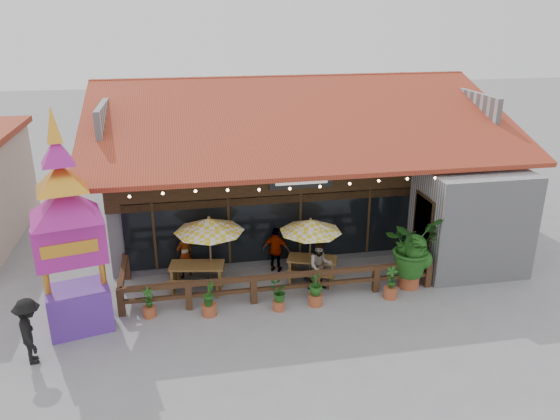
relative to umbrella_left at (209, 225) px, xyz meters
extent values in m
plane|color=gray|center=(3.71, -0.98, -2.12)|extent=(100.00, 100.00, 0.00)
cube|color=#ADADB2|center=(3.71, 6.02, -0.12)|extent=(14.00, 10.00, 4.00)
cube|color=#392612|center=(2.21, 0.94, 1.08)|extent=(11.00, 0.16, 1.60)
cube|color=black|center=(2.21, 0.92, -0.62)|extent=(10.00, 0.12, 2.40)
cube|color=tan|center=(2.21, 1.12, -0.62)|extent=(9.80, 0.05, 2.20)
cube|color=#ADADB2|center=(8.96, -0.33, -0.32)|extent=(3.50, 2.70, 3.60)
cube|color=red|center=(7.15, -0.48, -0.12)|extent=(0.06, 1.20, 1.50)
cube|color=#392612|center=(7.14, -0.48, -0.12)|extent=(0.04, 1.34, 1.64)
cube|color=#AC3C26|center=(3.71, 2.52, 2.78)|extent=(15.50, 7.05, 2.37)
cube|color=#AC3C26|center=(3.71, 9.52, 2.78)|extent=(15.50, 7.05, 2.37)
cube|color=#AC3C26|center=(3.71, 6.02, 3.90)|extent=(15.50, 0.30, 0.12)
cube|color=#ADADB2|center=(-3.29, 6.02, 2.58)|extent=(0.20, 9.00, 1.80)
cube|color=#ADADB2|center=(10.71, 6.02, 2.58)|extent=(0.20, 9.00, 1.80)
cube|color=black|center=(3.21, 0.82, 1.08)|extent=(2.20, 0.10, 0.55)
cube|color=silver|center=(3.21, 0.76, 1.08)|extent=(1.80, 0.02, 0.25)
cube|color=#392612|center=(-1.79, 0.88, -0.62)|extent=(0.08, 0.08, 2.40)
cube|color=#392612|center=(0.71, 0.88, -0.62)|extent=(0.08, 0.08, 2.40)
cube|color=#392612|center=(3.21, 0.88, -0.62)|extent=(0.08, 0.08, 2.40)
cube|color=#392612|center=(5.71, 0.88, -0.62)|extent=(0.08, 0.08, 2.40)
sphere|color=#F1BC85|center=(-2.29, -0.90, 1.43)|extent=(0.09, 0.09, 0.09)
sphere|color=#F1BC85|center=(-1.34, -0.90, 1.46)|extent=(0.09, 0.09, 0.09)
sphere|color=#F1BC85|center=(-0.39, -0.90, 1.47)|extent=(0.09, 0.09, 0.09)
sphere|color=#F1BC85|center=(0.56, -0.90, 1.45)|extent=(0.09, 0.09, 0.09)
sphere|color=#F1BC85|center=(1.51, -0.90, 1.40)|extent=(0.09, 0.09, 0.09)
sphere|color=#F1BC85|center=(2.46, -0.90, 1.38)|extent=(0.09, 0.09, 0.09)
sphere|color=#F1BC85|center=(3.41, -0.90, 1.39)|extent=(0.09, 0.09, 0.09)
sphere|color=#F1BC85|center=(4.36, -0.90, 1.43)|extent=(0.09, 0.09, 0.09)
sphere|color=#F1BC85|center=(5.31, -0.90, 1.46)|extent=(0.09, 0.09, 0.09)
sphere|color=#F1BC85|center=(6.26, -0.90, 1.47)|extent=(0.09, 0.09, 0.09)
sphere|color=#F1BC85|center=(7.21, -0.90, 1.45)|extent=(0.09, 0.09, 0.09)
cube|color=#4B2D1A|center=(-2.79, -1.48, -1.67)|extent=(0.20, 0.20, 0.90)
cube|color=#4B2D1A|center=(-0.79, -1.48, -1.67)|extent=(0.20, 0.20, 0.90)
cube|color=#4B2D1A|center=(1.21, -1.48, -1.67)|extent=(0.20, 0.20, 0.90)
cube|color=#4B2D1A|center=(3.21, -1.48, -1.67)|extent=(0.20, 0.20, 0.90)
cube|color=#4B2D1A|center=(5.21, -1.48, -1.67)|extent=(0.20, 0.20, 0.90)
cube|color=#4B2D1A|center=(7.01, -1.48, -1.67)|extent=(0.20, 0.20, 0.90)
cube|color=#4B2D1A|center=(2.11, -1.48, -1.27)|extent=(9.80, 0.16, 0.14)
cube|color=#4B2D1A|center=(2.11, -1.48, -1.67)|extent=(9.80, 0.12, 0.12)
cube|color=#4B2D1A|center=(-2.79, -0.23, -1.27)|extent=(0.16, 2.50, 0.14)
cube|color=#4B2D1A|center=(-2.79, 0.92, -1.67)|extent=(0.20, 0.20, 0.90)
cylinder|color=brown|center=(0.00, 0.00, -0.98)|extent=(0.06, 0.06, 2.29)
cone|color=yellow|center=(0.00, 0.00, 0.01)|extent=(2.37, 2.37, 0.45)
sphere|color=brown|center=(0.00, 0.00, 0.26)|extent=(0.10, 0.10, 0.10)
cylinder|color=black|center=(0.00, 0.00, -2.10)|extent=(0.44, 0.44, 0.06)
cylinder|color=brown|center=(3.30, -0.23, -1.08)|extent=(0.05, 0.05, 2.10)
cone|color=yellow|center=(3.30, -0.23, -0.17)|extent=(2.76, 2.76, 0.41)
sphere|color=brown|center=(3.30, -0.23, 0.06)|extent=(0.09, 0.09, 0.09)
cylinder|color=black|center=(3.30, -0.23, -2.10)|extent=(0.40, 0.40, 0.05)
cube|color=brown|center=(-0.47, -0.16, -1.31)|extent=(1.87, 1.12, 0.07)
cube|color=brown|center=(-1.23, -0.03, -1.72)|extent=(0.22, 0.77, 0.81)
cube|color=brown|center=(0.29, -0.29, -1.72)|extent=(0.22, 0.77, 0.81)
cube|color=brown|center=(-0.58, -0.75, -1.64)|extent=(1.78, 0.61, 0.05)
cube|color=brown|center=(-0.37, 0.44, -1.64)|extent=(1.78, 0.61, 0.05)
cube|color=brown|center=(3.37, -0.26, -1.37)|extent=(1.80, 1.27, 0.06)
cube|color=brown|center=(2.70, -0.02, -1.75)|extent=(0.32, 0.70, 0.76)
cube|color=brown|center=(4.04, -0.50, -1.75)|extent=(0.32, 0.70, 0.76)
cube|color=brown|center=(3.18, -0.79, -1.68)|extent=(1.63, 0.82, 0.05)
cube|color=brown|center=(3.56, 0.27, -1.68)|extent=(1.63, 0.82, 0.05)
cube|color=#592A9A|center=(-3.88, -1.93, -1.49)|extent=(1.95, 1.64, 1.27)
cube|color=#AC1F8A|center=(-3.88, -1.93, 0.42)|extent=(1.92, 0.71, 1.27)
cube|color=orange|center=(-3.88, -2.08, 0.42)|extent=(1.45, 0.38, 0.37)
cylinder|color=orange|center=(-4.62, -1.93, 0.21)|extent=(0.17, 0.17, 2.12)
cylinder|color=orange|center=(-3.14, -1.93, 0.21)|extent=(0.17, 0.17, 2.12)
pyramid|color=#AC1F8A|center=(-3.88, -1.93, 2.12)|extent=(3.07, 3.07, 0.85)
pyramid|color=orange|center=(-3.88, -1.93, 2.81)|extent=(2.18, 2.18, 0.74)
pyramid|color=#AC1F8A|center=(-3.88, -1.93, 3.49)|extent=(1.41, 1.41, 0.74)
pyramid|color=orange|center=(-3.88, -1.93, 4.29)|extent=(0.64, 0.64, 0.95)
cylinder|color=#9A492A|center=(6.40, -1.39, -1.88)|extent=(0.66, 0.66, 0.49)
imported|color=#245518|center=(6.40, -1.39, -0.64)|extent=(2.33, 2.25, 1.99)
sphere|color=#245518|center=(6.56, -1.50, -1.02)|extent=(0.66, 0.66, 0.66)
sphere|color=#245518|center=(6.27, -1.23, -0.80)|extent=(0.58, 0.58, 0.58)
imported|color=#392612|center=(-0.83, 0.71, -1.29)|extent=(0.73, 0.66, 1.68)
imported|color=#392612|center=(3.46, -0.97, -1.29)|extent=(0.85, 0.68, 1.67)
imported|color=#392612|center=(2.29, 0.57, -1.31)|extent=(1.03, 0.76, 1.62)
imported|color=black|center=(-4.85, -3.40, -1.21)|extent=(1.00, 1.33, 1.82)
cylinder|color=#9A492A|center=(-1.97, -1.70, -1.97)|extent=(0.39, 0.39, 0.31)
imported|color=#245518|center=(-1.97, -1.70, -1.49)|extent=(0.39, 0.33, 0.64)
cylinder|color=#9A492A|center=(-0.21, -1.94, -1.95)|extent=(0.44, 0.44, 0.35)
imported|color=#245518|center=(-0.21, -1.94, -1.40)|extent=(0.44, 0.49, 0.73)
cylinder|color=#9A492A|center=(1.89, -2.03, -1.98)|extent=(0.37, 0.37, 0.30)
imported|color=#245518|center=(1.89, -2.03, -1.52)|extent=(0.61, 0.55, 0.61)
cylinder|color=#9A492A|center=(3.07, -1.95, -1.95)|extent=(0.45, 0.45, 0.36)
imported|color=#245518|center=(3.07, -1.95, -1.40)|extent=(0.57, 0.57, 0.73)
cylinder|color=#9A492A|center=(5.52, -1.96, -1.95)|extent=(0.44, 0.44, 0.35)
imported|color=#245518|center=(5.52, -1.96, -1.41)|extent=(0.45, 0.46, 0.73)
camera|label=1|loc=(-0.77, -16.38, 6.57)|focal=35.00mm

